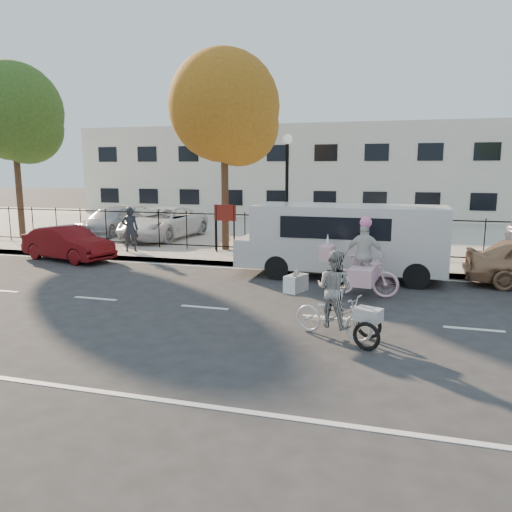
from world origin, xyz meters
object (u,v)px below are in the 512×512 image
(pedestrian, at_px, (130,229))
(lot_car_b, at_px, (163,223))
(zebra_trike, at_px, (334,304))
(red_sedan, at_px, (68,243))
(unicorn_bike, at_px, (363,267))
(lot_car_c, at_px, (275,229))
(white_van, at_px, (345,238))
(lot_car_a, at_px, (111,221))
(lamppost, at_px, (287,173))

(pedestrian, height_order, lot_car_b, pedestrian)
(zebra_trike, bearing_deg, red_sedan, 80.86)
(unicorn_bike, distance_m, lot_car_c, 8.54)
(pedestrian, bearing_deg, lot_car_c, -170.77)
(pedestrian, xyz_separation_m, lot_car_c, (4.84, 3.54, -0.23))
(zebra_trike, height_order, lot_car_b, zebra_trike)
(zebra_trike, distance_m, lot_car_b, 14.16)
(lot_car_b, bearing_deg, lot_car_c, 4.01)
(unicorn_bike, distance_m, white_van, 2.35)
(white_van, xyz_separation_m, lot_car_c, (-3.46, 5.26, -0.45))
(white_van, distance_m, lot_car_b, 10.15)
(unicorn_bike, height_order, pedestrian, unicorn_bike)
(zebra_trike, distance_m, red_sedan, 11.81)
(lot_car_a, height_order, lot_car_b, lot_car_b)
(red_sedan, height_order, lot_car_b, lot_car_b)
(unicorn_bike, distance_m, lot_car_b, 11.98)
(lot_car_a, bearing_deg, unicorn_bike, -33.46)
(white_van, xyz_separation_m, red_sedan, (-9.92, 0.15, -0.60))
(zebra_trike, distance_m, unicorn_bike, 3.42)
(white_van, relative_size, lot_car_a, 1.41)
(lot_car_b, height_order, lot_car_c, lot_car_b)
(lamppost, height_order, zebra_trike, lamppost)
(red_sedan, distance_m, lot_car_b, 5.29)
(lamppost, relative_size, white_van, 0.70)
(lot_car_a, xyz_separation_m, lot_car_c, (8.22, -0.55, -0.02))
(lamppost, height_order, lot_car_b, lamppost)
(unicorn_bike, xyz_separation_m, pedestrian, (-9.00, 3.92, 0.23))
(zebra_trike, height_order, lot_car_c, zebra_trike)
(lot_car_b, bearing_deg, zebra_trike, -46.05)
(white_van, bearing_deg, unicorn_bike, -71.34)
(lamppost, xyz_separation_m, zebra_trike, (2.74, -8.05, -2.44))
(red_sedan, bearing_deg, lot_car_b, 1.42)
(red_sedan, bearing_deg, unicorn_bike, -87.19)
(unicorn_bike, bearing_deg, lamppost, 39.04)
(white_van, height_order, pedestrian, white_van)
(white_van, distance_m, pedestrian, 8.47)
(zebra_trike, relative_size, lot_car_a, 0.46)
(red_sedan, bearing_deg, zebra_trike, -103.90)
(unicorn_bike, height_order, lot_car_a, unicorn_bike)
(lot_car_c, bearing_deg, lot_car_a, 157.66)
(lot_car_c, bearing_deg, pedestrian, -162.27)
(zebra_trike, relative_size, pedestrian, 1.19)
(white_van, relative_size, red_sedan, 1.68)
(pedestrian, distance_m, lot_car_a, 5.31)
(unicorn_bike, distance_m, red_sedan, 10.88)
(white_van, distance_m, lot_car_c, 6.31)
(white_van, bearing_deg, lamppost, 134.75)
(unicorn_bike, height_order, red_sedan, unicorn_bike)
(lamppost, height_order, lot_car_a, lamppost)
(red_sedan, relative_size, lot_car_c, 0.99)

